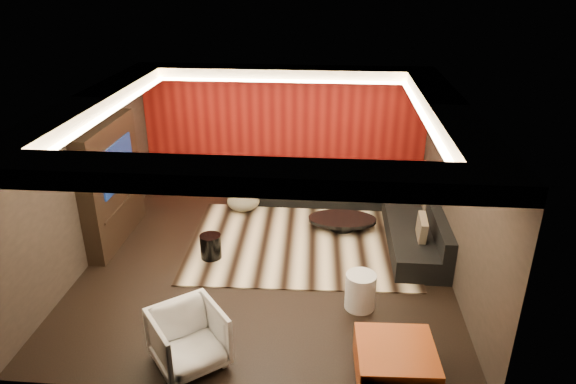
# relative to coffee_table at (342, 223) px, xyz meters

# --- Properties ---
(floor) EXTENTS (6.00, 6.00, 0.02)m
(floor) POSITION_rel_coffee_table_xyz_m (-1.28, -1.29, -0.14)
(floor) COLOR black
(floor) RESTS_ON ground
(ceiling) EXTENTS (6.00, 6.00, 0.02)m
(ceiling) POSITION_rel_coffee_table_xyz_m (-1.28, -1.29, 2.68)
(ceiling) COLOR silver
(ceiling) RESTS_ON ground
(wall_back) EXTENTS (6.00, 0.02, 2.80)m
(wall_back) POSITION_rel_coffee_table_xyz_m (-1.28, 1.72, 1.27)
(wall_back) COLOR black
(wall_back) RESTS_ON ground
(wall_left) EXTENTS (0.02, 6.00, 2.80)m
(wall_left) POSITION_rel_coffee_table_xyz_m (-4.29, -1.29, 1.27)
(wall_left) COLOR black
(wall_left) RESTS_ON ground
(wall_right) EXTENTS (0.02, 6.00, 2.80)m
(wall_right) POSITION_rel_coffee_table_xyz_m (1.73, -1.29, 1.27)
(wall_right) COLOR black
(wall_right) RESTS_ON ground
(red_feature_wall) EXTENTS (5.98, 0.05, 2.78)m
(red_feature_wall) POSITION_rel_coffee_table_xyz_m (-1.28, 1.68, 1.27)
(red_feature_wall) COLOR #6B0C0A
(red_feature_wall) RESTS_ON ground
(soffit_back) EXTENTS (6.00, 0.60, 0.22)m
(soffit_back) POSITION_rel_coffee_table_xyz_m (-1.28, 1.41, 2.56)
(soffit_back) COLOR silver
(soffit_back) RESTS_ON ground
(soffit_front) EXTENTS (6.00, 0.60, 0.22)m
(soffit_front) POSITION_rel_coffee_table_xyz_m (-1.28, -3.99, 2.56)
(soffit_front) COLOR silver
(soffit_front) RESTS_ON ground
(soffit_left) EXTENTS (0.60, 4.80, 0.22)m
(soffit_left) POSITION_rel_coffee_table_xyz_m (-3.98, -1.29, 2.56)
(soffit_left) COLOR silver
(soffit_left) RESTS_ON ground
(soffit_right) EXTENTS (0.60, 4.80, 0.22)m
(soffit_right) POSITION_rel_coffee_table_xyz_m (1.42, -1.29, 2.56)
(soffit_right) COLOR silver
(soffit_right) RESTS_ON ground
(cove_back) EXTENTS (4.80, 0.08, 0.04)m
(cove_back) POSITION_rel_coffee_table_xyz_m (-1.28, 1.07, 2.47)
(cove_back) COLOR #FFD899
(cove_back) RESTS_ON ground
(cove_front) EXTENTS (4.80, 0.08, 0.04)m
(cove_front) POSITION_rel_coffee_table_xyz_m (-1.28, -3.65, 2.47)
(cove_front) COLOR #FFD899
(cove_front) RESTS_ON ground
(cove_left) EXTENTS (0.08, 4.80, 0.04)m
(cove_left) POSITION_rel_coffee_table_xyz_m (-3.64, -1.29, 2.47)
(cove_left) COLOR #FFD899
(cove_left) RESTS_ON ground
(cove_right) EXTENTS (0.08, 4.80, 0.04)m
(cove_right) POSITION_rel_coffee_table_xyz_m (1.08, -1.29, 2.47)
(cove_right) COLOR #FFD899
(cove_right) RESTS_ON ground
(tv_surround) EXTENTS (0.30, 2.00, 2.20)m
(tv_surround) POSITION_rel_coffee_table_xyz_m (-4.13, -0.69, 0.97)
(tv_surround) COLOR black
(tv_surround) RESTS_ON ground
(tv_screen) EXTENTS (0.04, 1.30, 0.80)m
(tv_screen) POSITION_rel_coffee_table_xyz_m (-3.97, -0.69, 1.32)
(tv_screen) COLOR black
(tv_screen) RESTS_ON ground
(tv_shelf) EXTENTS (0.04, 1.60, 0.04)m
(tv_shelf) POSITION_rel_coffee_table_xyz_m (-3.97, -0.69, 0.57)
(tv_shelf) COLOR black
(tv_shelf) RESTS_ON ground
(rug) EXTENTS (4.09, 3.13, 0.02)m
(rug) POSITION_rel_coffee_table_xyz_m (-0.76, -0.60, -0.12)
(rug) COLOR beige
(rug) RESTS_ON floor
(coffee_table) EXTENTS (1.31, 1.31, 0.22)m
(coffee_table) POSITION_rel_coffee_table_xyz_m (0.00, 0.00, 0.00)
(coffee_table) COLOR black
(coffee_table) RESTS_ON rug
(drum_stool) EXTENTS (0.39, 0.39, 0.42)m
(drum_stool) POSITION_rel_coffee_table_xyz_m (-2.26, -1.26, 0.10)
(drum_stool) COLOR black
(drum_stool) RESTS_ON rug
(striped_pouf) EXTENTS (0.86, 0.86, 0.37)m
(striped_pouf) POSITION_rel_coffee_table_xyz_m (-2.02, 0.65, 0.07)
(striped_pouf) COLOR beige
(striped_pouf) RESTS_ON rug
(white_side_table) EXTENTS (0.48, 0.48, 0.56)m
(white_side_table) POSITION_rel_coffee_table_xyz_m (0.24, -2.43, 0.15)
(white_side_table) COLOR silver
(white_side_table) RESTS_ON floor
(orange_ottoman) EXTENTS (0.99, 0.99, 0.42)m
(orange_ottoman) POSITION_rel_coffee_table_xyz_m (0.61, -3.79, 0.08)
(orange_ottoman) COLOR #924412
(orange_ottoman) RESTS_ON floor
(armchair) EXTENTS (1.18, 1.18, 0.77)m
(armchair) POSITION_rel_coffee_table_xyz_m (-1.96, -3.79, 0.26)
(armchair) COLOR silver
(armchair) RESTS_ON floor
(sectional_sofa) EXTENTS (3.65, 3.50, 0.75)m
(sectional_sofa) POSITION_rel_coffee_table_xyz_m (0.46, 0.57, 0.13)
(sectional_sofa) COLOR black
(sectional_sofa) RESTS_ON floor
(throw_pillows) EXTENTS (3.21, 2.82, 0.50)m
(throw_pillows) POSITION_rel_coffee_table_xyz_m (0.50, 0.18, 0.49)
(throw_pillows) COLOR tan
(throw_pillows) RESTS_ON sectional_sofa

